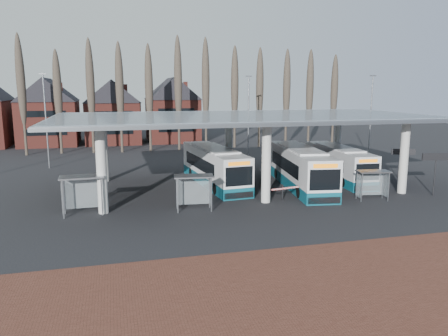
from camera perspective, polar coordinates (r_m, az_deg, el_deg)
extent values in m
plane|color=black|center=(31.47, 7.00, -5.57)|extent=(140.00, 140.00, 0.00)
cube|color=brown|center=(21.42, 19.08, -13.88)|extent=(70.00, 10.00, 0.03)
cylinder|color=silver|center=(31.16, -15.69, -0.38)|extent=(0.70, 0.70, 6.00)
cylinder|color=silver|center=(42.03, -15.41, 2.35)|extent=(0.70, 0.70, 6.00)
cylinder|color=silver|center=(33.09, 5.54, 0.58)|extent=(0.70, 0.70, 6.00)
cylinder|color=silver|center=(43.47, 0.61, 2.98)|extent=(0.70, 0.70, 6.00)
cylinder|color=silver|center=(38.81, 22.45, 1.29)|extent=(0.70, 0.70, 6.00)
cylinder|color=silver|center=(47.98, 14.62, 3.34)|extent=(0.70, 0.70, 6.00)
cube|color=gray|center=(37.90, 2.79, 6.81)|extent=(32.00, 16.00, 0.12)
cube|color=silver|center=(37.89, 2.79, 6.91)|extent=(31.50, 15.50, 0.04)
cone|color=#473D33|center=(62.11, -24.70, 8.20)|extent=(0.36, 0.36, 14.50)
ellipsoid|color=#473D33|center=(62.10, -24.83, 9.80)|extent=(1.10, 1.10, 11.02)
cone|color=#473D33|center=(61.54, -21.00, 8.45)|extent=(0.36, 0.36, 14.50)
ellipsoid|color=#473D33|center=(61.52, -21.11, 10.07)|extent=(1.10, 1.10, 11.02)
cone|color=#473D33|center=(61.22, -17.25, 8.66)|extent=(0.36, 0.36, 14.50)
ellipsoid|color=#473D33|center=(61.21, -17.33, 10.29)|extent=(1.10, 1.10, 11.02)
cone|color=#473D33|center=(61.17, -13.46, 8.84)|extent=(0.36, 0.36, 14.50)
ellipsoid|color=#473D33|center=(61.15, -13.53, 10.47)|extent=(1.10, 1.10, 11.02)
cone|color=#473D33|center=(61.37, -9.68, 8.98)|extent=(0.36, 0.36, 14.50)
ellipsoid|color=#473D33|center=(61.36, -9.73, 10.60)|extent=(1.10, 1.10, 11.02)
cone|color=#473D33|center=(61.84, -5.94, 9.08)|extent=(0.36, 0.36, 14.50)
ellipsoid|color=#473D33|center=(61.82, -5.97, 10.69)|extent=(1.10, 1.10, 11.02)
cone|color=#473D33|center=(62.55, -2.27, 9.14)|extent=(0.36, 0.36, 14.50)
ellipsoid|color=#473D33|center=(62.54, -2.28, 10.74)|extent=(1.10, 1.10, 11.02)
cone|color=#473D33|center=(63.52, 1.31, 9.17)|extent=(0.36, 0.36, 14.50)
ellipsoid|color=#473D33|center=(63.50, 1.31, 10.74)|extent=(1.10, 1.10, 11.02)
cone|color=#473D33|center=(64.71, 4.76, 9.16)|extent=(0.36, 0.36, 14.50)
ellipsoid|color=#473D33|center=(64.70, 4.79, 10.70)|extent=(1.10, 1.10, 11.02)
cone|color=#473D33|center=(66.13, 8.08, 9.12)|extent=(0.36, 0.36, 14.50)
ellipsoid|color=#473D33|center=(66.11, 8.12, 10.62)|extent=(1.10, 1.10, 11.02)
cone|color=#473D33|center=(67.75, 11.25, 9.05)|extent=(0.36, 0.36, 14.50)
ellipsoid|color=#473D33|center=(67.74, 11.30, 10.52)|extent=(1.10, 1.10, 11.02)
cone|color=#473D33|center=(69.57, 14.26, 8.96)|extent=(0.36, 0.36, 14.50)
ellipsoid|color=#473D33|center=(69.55, 14.33, 10.39)|extent=(1.10, 1.10, 11.02)
cube|color=maroon|center=(72.92, -21.82, 5.64)|extent=(8.00, 10.00, 7.00)
pyramid|color=black|center=(72.77, -22.20, 11.13)|extent=(8.30, 10.30, 3.50)
cube|color=maroon|center=(72.32, -14.30, 6.02)|extent=(8.00, 10.00, 7.00)
pyramid|color=black|center=(72.16, -14.56, 11.57)|extent=(8.30, 10.30, 3.50)
cube|color=maroon|center=(72.96, -6.78, 6.31)|extent=(8.00, 10.00, 7.00)
pyramid|color=black|center=(72.81, -6.90, 11.81)|extent=(8.30, 10.30, 3.50)
cylinder|color=slate|center=(50.73, -22.21, 5.55)|extent=(0.16, 0.16, 10.00)
cube|color=slate|center=(50.63, -22.61, 11.30)|extent=(0.80, 0.15, 0.15)
cylinder|color=slate|center=(56.91, 3.21, 6.74)|extent=(0.16, 0.16, 10.00)
cube|color=slate|center=(56.81, 3.27, 11.88)|extent=(0.80, 0.15, 0.15)
cylinder|color=slate|center=(57.46, 18.60, 6.25)|extent=(0.16, 0.16, 10.00)
cube|color=slate|center=(57.36, 18.90, 11.34)|extent=(0.80, 0.15, 0.15)
cube|color=silver|center=(39.44, -1.26, 0.47)|extent=(3.70, 12.31, 2.83)
cube|color=#0C4D5F|center=(39.70, -1.25, -1.47)|extent=(3.72, 12.33, 0.91)
cube|color=silver|center=(39.22, -1.27, 2.58)|extent=(2.99, 7.46, 0.18)
cube|color=black|center=(39.90, -1.49, 0.73)|extent=(3.42, 8.93, 1.11)
cube|color=black|center=(33.86, 1.99, -1.10)|extent=(2.26, 0.27, 1.51)
cube|color=black|center=(45.12, -3.70, 1.84)|extent=(2.19, 0.27, 1.21)
cube|color=orange|center=(33.67, 2.00, 0.58)|extent=(1.80, 0.22, 0.30)
cube|color=black|center=(34.20, 1.96, -3.59)|extent=(2.44, 0.31, 0.50)
cylinder|color=black|center=(35.78, -1.07, -2.74)|extent=(0.37, 0.99, 0.97)
cylinder|color=black|center=(36.57, 2.39, -2.46)|extent=(0.37, 0.99, 0.97)
cylinder|color=black|center=(42.68, -4.25, -0.61)|extent=(0.37, 0.99, 0.97)
cylinder|color=black|center=(43.34, -1.27, -0.42)|extent=(0.37, 0.99, 0.97)
cube|color=silver|center=(38.92, 9.96, 0.28)|extent=(4.33, 12.81, 2.93)
cube|color=#0C4D5F|center=(39.19, 9.90, -1.75)|extent=(4.35, 12.84, 0.94)
cube|color=silver|center=(38.69, 10.03, 2.50)|extent=(3.39, 7.80, 0.19)
cube|color=black|center=(39.40, 9.75, 0.57)|extent=(3.90, 9.33, 1.15)
cube|color=black|center=(33.07, 13.05, -1.52)|extent=(2.34, 0.38, 1.57)
cube|color=black|center=(44.86, 7.69, 1.81)|extent=(2.26, 0.37, 1.26)
cube|color=orange|center=(32.88, 13.12, 0.26)|extent=(1.86, 0.30, 0.31)
cube|color=black|center=(33.44, 12.93, -4.15)|extent=(2.53, 0.42, 0.52)
cylinder|color=black|center=(35.13, 9.84, -3.11)|extent=(0.43, 1.04, 1.01)
cylinder|color=black|center=(35.88, 13.55, -2.96)|extent=(0.43, 1.04, 1.01)
cylinder|color=black|center=(42.34, 6.93, -0.72)|extent=(0.43, 1.04, 1.01)
cylinder|color=black|center=(42.97, 10.06, -0.65)|extent=(0.43, 1.04, 1.01)
cube|color=silver|center=(43.20, 14.75, 0.82)|extent=(3.22, 11.37, 2.62)
cube|color=#0C4D5F|center=(43.42, 14.67, -0.82)|extent=(3.24, 11.39, 0.84)
cube|color=silver|center=(43.00, 14.83, 2.60)|extent=(2.65, 6.88, 0.17)
cube|color=black|center=(43.60, 14.50, 1.04)|extent=(3.02, 8.24, 1.03)
cube|color=black|center=(38.27, 18.23, -0.49)|extent=(2.10, 0.21, 1.40)
cube|color=black|center=(48.25, 11.99, 2.02)|extent=(2.03, 0.21, 1.12)
cube|color=orange|center=(38.11, 18.31, 0.89)|extent=(1.67, 0.17, 0.28)
cube|color=black|center=(38.56, 18.11, -2.54)|extent=(2.26, 0.24, 0.47)
cylinder|color=black|center=(39.81, 15.38, -1.82)|extent=(0.33, 0.91, 0.90)
cylinder|color=black|center=(40.78, 18.13, -1.68)|extent=(0.33, 0.91, 0.90)
cylinder|color=black|center=(45.94, 11.76, -0.06)|extent=(0.33, 0.91, 0.90)
cylinder|color=black|center=(46.78, 14.21, 0.02)|extent=(0.33, 0.91, 0.90)
cube|color=gray|center=(31.01, -20.31, -3.89)|extent=(0.09, 0.09, 2.62)
cube|color=gray|center=(30.92, -15.66, -3.67)|extent=(0.09, 0.09, 2.62)
cube|color=gray|center=(32.13, -20.18, -3.40)|extent=(0.09, 0.09, 2.62)
cube|color=gray|center=(32.04, -15.70, -3.18)|extent=(0.09, 0.09, 2.62)
cube|color=gray|center=(31.21, -18.11, -1.11)|extent=(2.98, 1.56, 0.10)
cube|color=silver|center=(32.10, -17.94, -3.18)|extent=(2.51, 0.13, 2.09)
cube|color=silver|center=(31.56, -20.35, -3.55)|extent=(0.08, 1.15, 2.09)
cube|color=silver|center=(31.46, -15.59, -3.32)|extent=(0.08, 1.15, 2.09)
cube|color=gray|center=(30.54, -6.08, -3.67)|extent=(0.09, 0.09, 2.45)
cube|color=gray|center=(30.70, -1.68, -3.54)|extent=(0.09, 0.09, 2.45)
cube|color=gray|center=(31.58, -6.15, -3.20)|extent=(0.09, 0.09, 2.45)
cube|color=gray|center=(31.74, -1.90, -3.07)|extent=(0.09, 0.09, 2.45)
cube|color=gray|center=(30.84, -3.98, -1.07)|extent=(2.88, 1.66, 0.10)
cube|color=silver|center=(31.68, -4.03, -3.03)|extent=(2.34, 0.30, 1.96)
cube|color=silver|center=(31.05, -6.21, -3.34)|extent=(0.16, 1.08, 1.96)
cube|color=silver|center=(31.22, -1.70, -3.21)|extent=(0.16, 1.08, 1.96)
cube|color=gray|center=(34.98, 17.54, -2.48)|extent=(0.08, 0.08, 2.23)
cube|color=gray|center=(35.87, 20.69, -2.36)|extent=(0.08, 0.08, 2.23)
cube|color=gray|center=(35.87, 16.94, -2.13)|extent=(0.08, 0.08, 2.23)
cube|color=gray|center=(36.73, 20.03, -2.03)|extent=(0.08, 0.08, 2.23)
cube|color=gray|center=(35.62, 18.92, -0.43)|extent=(2.66, 1.62, 0.09)
cube|color=silver|center=(36.31, 18.48, -2.00)|extent=(2.12, 0.37, 1.78)
cube|color=silver|center=(35.40, 17.17, -2.24)|extent=(0.19, 0.97, 1.78)
cube|color=silver|center=(36.30, 20.42, -2.12)|extent=(0.19, 0.97, 1.78)
cylinder|color=black|center=(39.14, 25.82, -0.82)|extent=(0.11, 0.11, 3.41)
cube|color=black|center=(38.91, 25.99, 1.34)|extent=(2.33, 0.54, 0.59)
cylinder|color=black|center=(43.33, 22.27, 0.21)|extent=(0.10, 0.10, 3.08)
cube|color=black|center=(43.13, 22.39, 1.97)|extent=(2.01, 0.88, 0.53)
cube|color=black|center=(34.41, 7.64, -3.15)|extent=(0.09, 0.09, 1.22)
cube|color=red|center=(33.81, 8.00, -2.63)|extent=(2.41, 0.57, 0.11)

